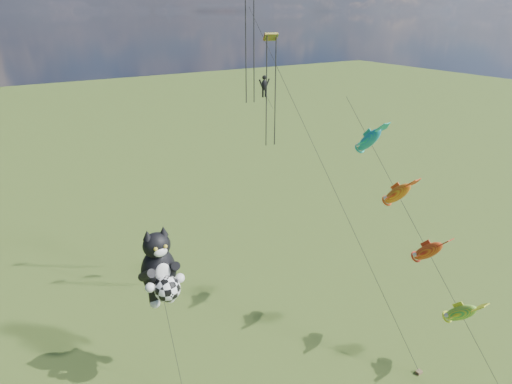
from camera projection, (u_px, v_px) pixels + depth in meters
cat_kite_rig at (160, 270)px, 26.45m from camera, size 2.52×4.09×10.73m
fish_windsock_rig at (413, 222)px, 28.90m from camera, size 1.51×15.95×16.93m
parafoil_rig at (267, 76)px, 31.65m from camera, size 4.16×17.18×25.23m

